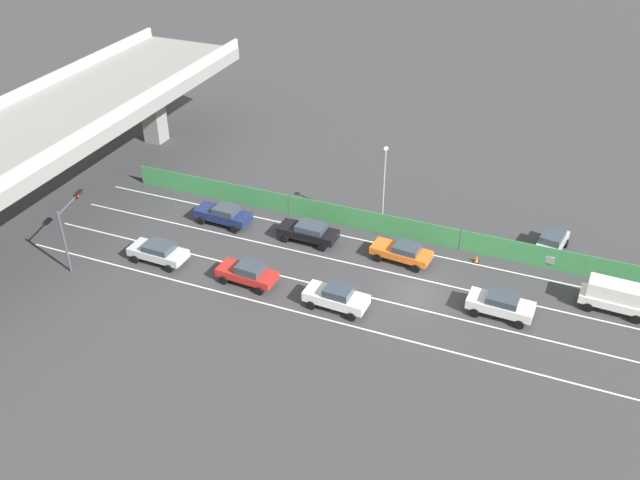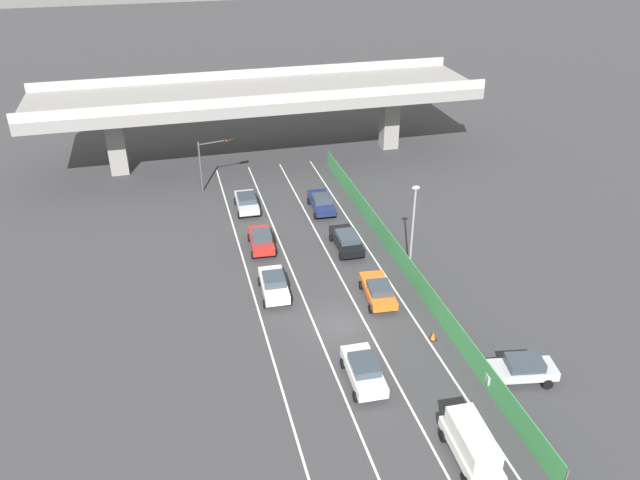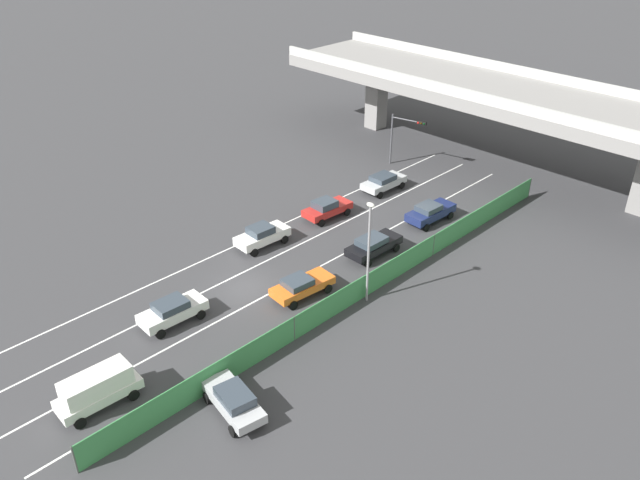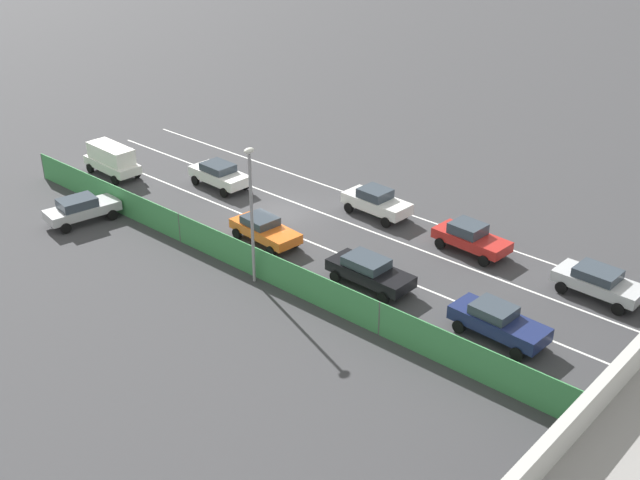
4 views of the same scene
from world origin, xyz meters
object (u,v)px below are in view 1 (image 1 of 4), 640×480
car_sedan_red (248,273)px  parked_wagon_silver (551,243)px  car_sedan_navy (224,214)px  traffic_light (70,220)px  car_sedan_black (309,231)px  traffic_cone (476,259)px  street_lamp (384,182)px  car_sedan_white (337,297)px  car_van_white (616,296)px  car_taxi_orange (403,252)px  car_hatchback_white (501,304)px  car_sedan_silver (158,251)px

car_sedan_red → parked_wagon_silver: size_ratio=0.97×
car_sedan_navy → traffic_light: traffic_light is taller
car_sedan_black → traffic_cone: bearing=-80.8°
street_lamp → parked_wagon_silver: bearing=-81.7°
parked_wagon_silver → car_sedan_black: bearing=107.2°
car_sedan_white → car_sedan_black: car_sedan_white is taller
car_van_white → car_taxi_orange: bearing=89.1°
car_taxi_orange → traffic_cone: car_taxi_orange is taller
parked_wagon_silver → traffic_cone: 6.03m
car_van_white → traffic_cone: (2.25, 9.76, -0.95)m
car_hatchback_white → street_lamp: street_lamp is taller
car_sedan_red → car_hatchback_white: (3.13, -17.37, 0.02)m
car_hatchback_white → street_lamp: size_ratio=0.60×
car_hatchback_white → parked_wagon_silver: size_ratio=0.97×
parked_wagon_silver → traffic_cone: parked_wagon_silver is taller
car_taxi_orange → traffic_light: traffic_light is taller
car_sedan_white → car_sedan_silver: (0.23, 14.35, -0.05)m
car_hatchback_white → car_sedan_black: 15.94m
traffic_light → traffic_cone: (11.20, -27.71, -3.40)m
parked_wagon_silver → car_sedan_silver: bearing=114.4°
car_sedan_silver → car_hatchback_white: bearing=-82.7°
car_sedan_black → car_taxi_orange: (0.07, -7.59, -0.05)m
car_taxi_orange → parked_wagon_silver: parked_wagon_silver is taller
car_taxi_orange → street_lamp: (3.51, 2.77, 3.63)m
car_sedan_black → traffic_light: bearing=121.5°
car_sedan_white → car_sedan_silver: car_sedan_white is taller
car_sedan_white → car_sedan_black: (7.04, 5.04, -0.04)m
traffic_light → street_lamp: 23.48m
car_sedan_white → traffic_light: (-2.08, 19.95, 2.74)m
car_hatchback_white → traffic_light: bearing=100.2°
car_sedan_red → street_lamp: street_lamp is taller
car_sedan_red → car_sedan_white: car_sedan_white is taller
car_sedan_white → car_taxi_orange: car_sedan_white is taller
car_sedan_navy → car_van_white: size_ratio=1.02×
car_sedan_navy → traffic_cone: bearing=-83.6°
car_sedan_silver → parked_wagon_silver: bearing=-65.6°
car_sedan_red → car_sedan_silver: (-0.06, 7.46, -0.02)m
car_van_white → traffic_light: bearing=103.4°
traffic_light → car_sedan_white: bearing=-84.0°
car_sedan_white → parked_wagon_silver: 17.84m
car_sedan_navy → traffic_cone: (2.26, -20.23, -0.64)m
car_sedan_navy → traffic_light: bearing=140.1°
parked_wagon_silver → traffic_light: size_ratio=0.90×
car_sedan_white → car_van_white: bearing=-68.6°
car_sedan_white → car_van_white: car_van_white is taller
car_sedan_white → car_van_white: 18.83m
car_hatchback_white → car_sedan_white: 11.03m
car_taxi_orange → traffic_cone: (2.00, -5.21, -0.58)m
car_hatchback_white → street_lamp: bearing=56.0°
parked_wagon_silver → car_hatchback_white: bearing=166.3°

